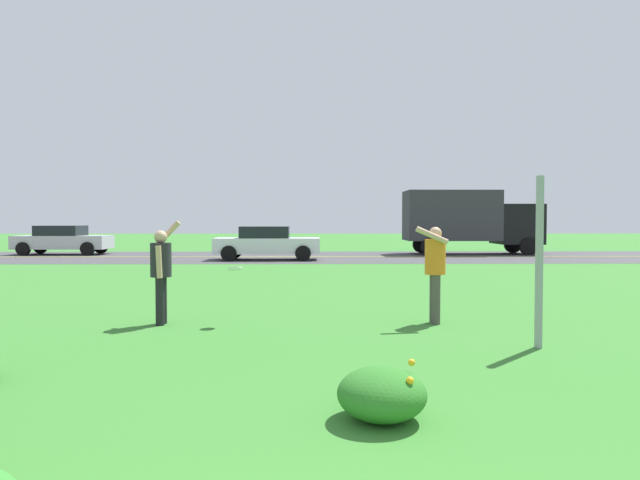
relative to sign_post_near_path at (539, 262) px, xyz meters
name	(u,v)px	position (x,y,z in m)	size (l,w,h in m)	color
ground_plane	(326,290)	(-2.67, 6.36, -1.15)	(120.00, 120.00, 0.00)	#387A2D
highway_strip	(319,257)	(-2.67, 19.23, -1.15)	(120.00, 8.94, 0.01)	#424244
highway_center_stripe	(319,257)	(-2.67, 19.23, -1.14)	(120.00, 0.16, 0.00)	yellow
daylily_clump_mid_left	(382,394)	(-2.44, -2.72, -0.93)	(0.77, 0.80, 0.50)	#2D7526
sign_post_near_path	(539,262)	(0.00, 0.00, 0.00)	(0.07, 0.10, 2.30)	#93969B
person_thrower_dark_shirt	(161,268)	(-5.50, 1.83, -0.22)	(0.45, 0.49, 1.71)	#232328
person_catcher_orange_shirt	(435,266)	(-0.99, 1.84, -0.19)	(0.54, 0.49, 1.62)	orange
frisbee_white	(235,269)	(-4.29, 1.80, -0.23)	(0.24, 0.24, 0.11)	white
car_silver_leftmost	(63,240)	(-15.46, 21.24, -0.41)	(4.50, 2.00, 1.45)	#B7BABF
car_white_center_left	(267,243)	(-4.94, 17.22, -0.41)	(4.50, 2.00, 1.45)	silver
box_truck_black	(469,218)	(4.96, 21.24, 0.65)	(6.70, 2.46, 3.20)	black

